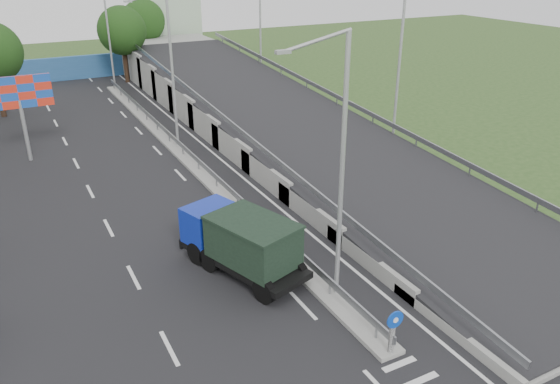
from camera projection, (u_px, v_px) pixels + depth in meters
road_surface at (156, 187)px, 31.56m from camera, size 26.00×90.00×0.04m
median at (183, 156)px, 36.03m from camera, size 1.00×44.00×0.20m
overpass_ramp at (284, 117)px, 38.53m from camera, size 10.00×50.00×3.50m
median_guardrail at (183, 146)px, 35.76m from camera, size 0.09×44.00×0.71m
sign_bollard at (393, 332)px, 17.98m from camera, size 0.64×0.23×1.67m
lamp_post_near at (338, 159)px, 19.18m from camera, size 2.74×0.18×10.08m
lamp_post_mid at (169, 63)px, 35.37m from camera, size 2.74×0.18×10.08m
lamp_post_far at (106, 28)px, 51.56m from camera, size 2.74×0.18×10.08m
blue_wall at (59, 69)px, 56.55m from camera, size 30.00×0.50×2.40m
church at (165, 14)px, 67.28m from camera, size 7.00×7.00×13.80m
billboard at (19, 97)px, 33.79m from camera, size 4.00×0.24×5.50m
tree_median_far at (122, 31)px, 54.23m from camera, size 4.80×4.80×7.60m
tree_ramp_far at (143, 21)px, 61.59m from camera, size 4.80×4.80×7.60m
dump_truck at (241, 241)px, 22.73m from camera, size 3.96×6.37×2.64m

